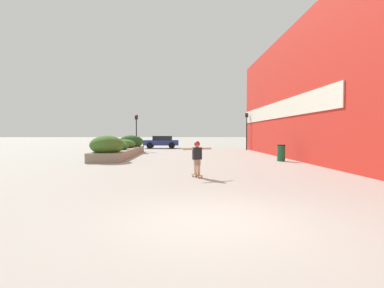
{
  "coord_description": "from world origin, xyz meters",
  "views": [
    {
      "loc": [
        -0.72,
        -5.65,
        1.67
      ],
      "look_at": [
        -0.07,
        12.18,
        1.07
      ],
      "focal_mm": 28.0,
      "sensor_mm": 36.0,
      "label": 1
    }
  ],
  "objects": [
    {
      "name": "trash_bin",
      "position": [
        5.41,
        12.43,
        0.51
      ],
      "size": [
        0.5,
        0.5,
        1.01
      ],
      "color": "#1E5B33",
      "rests_on": "ground_plane"
    },
    {
      "name": "ground_plane",
      "position": [
        0.0,
        0.0,
        0.0
      ],
      "size": [
        300.0,
        300.0,
        0.0
      ],
      "primitive_type": "plane",
      "color": "#ADA89E"
    },
    {
      "name": "building_wall_right",
      "position": [
        6.73,
        11.43,
        4.32
      ],
      "size": [
        0.67,
        30.77,
        8.65
      ],
      "color": "red",
      "rests_on": "ground_plane"
    },
    {
      "name": "car_leftmost",
      "position": [
        15.16,
        29.17,
        0.76
      ],
      "size": [
        4.17,
        2.07,
        1.45
      ],
      "rotation": [
        0.0,
        0.0,
        -1.57
      ],
      "color": "slate",
      "rests_on": "ground_plane"
    },
    {
      "name": "car_center_left",
      "position": [
        -2.98,
        29.18,
        0.77
      ],
      "size": [
        4.02,
        1.9,
        1.43
      ],
      "rotation": [
        0.0,
        0.0,
        1.57
      ],
      "color": "navy",
      "rests_on": "ground_plane"
    },
    {
      "name": "traffic_light_right",
      "position": [
        6.06,
        25.02,
        2.58
      ],
      "size": [
        0.28,
        0.3,
        3.83
      ],
      "color": "black",
      "rests_on": "ground_plane"
    },
    {
      "name": "skateboard",
      "position": [
        -0.1,
        5.79,
        0.07
      ],
      "size": [
        0.44,
        0.69,
        0.09
      ],
      "rotation": [
        0.0,
        0.0,
        0.39
      ],
      "color": "olive",
      "rests_on": "ground_plane"
    },
    {
      "name": "traffic_light_left",
      "position": [
        -5.19,
        24.49,
        2.43
      ],
      "size": [
        0.28,
        0.3,
        3.57
      ],
      "color": "black",
      "rests_on": "ground_plane"
    },
    {
      "name": "skateboarder",
      "position": [
        -0.1,
        5.79,
        0.88
      ],
      "size": [
        1.15,
        0.54,
        1.3
      ],
      "rotation": [
        0.0,
        0.0,
        0.39
      ],
      "color": "tan",
      "rests_on": "skateboard"
    },
    {
      "name": "planter_box",
      "position": [
        -5.18,
        16.8,
        0.62
      ],
      "size": [
        2.16,
        11.22,
        1.57
      ],
      "color": "gray",
      "rests_on": "ground_plane"
    }
  ]
}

